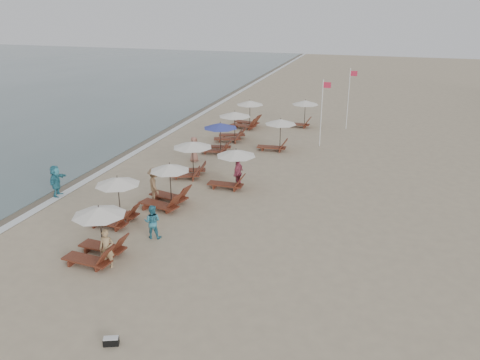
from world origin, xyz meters
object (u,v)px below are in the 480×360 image
(lounger_station_6, at_px, (247,115))
(beachgoer_mid_b, at_px, (155,185))
(flag_pole_near, at_px, (322,110))
(lounger_station_0, at_px, (96,236))
(lounger_station_3, at_px, (190,157))
(inland_station_1, at_px, (277,132))
(waterline_walker, at_px, (56,181))
(lounger_station_2, at_px, (165,188))
(beachgoer_mid_a, at_px, (152,222))
(inland_station_2, at_px, (302,111))
(beachgoer_far_a, at_px, (238,173))
(lounger_station_1, at_px, (115,201))
(inland_station_0, at_px, (231,165))
(beachgoer_far_b, at_px, (194,149))
(lounger_station_5, at_px, (232,126))
(beachgoer_near, at_px, (107,249))
(lounger_station_4, at_px, (218,136))
(duffel_bag, at_px, (111,341))

(lounger_station_6, distance_m, beachgoer_mid_b, 16.61)
(beachgoer_mid_b, relative_size, flag_pole_near, 0.38)
(lounger_station_0, height_order, lounger_station_3, lounger_station_0)
(flag_pole_near, bearing_deg, lounger_station_3, -126.39)
(inland_station_1, bearing_deg, lounger_station_3, -118.34)
(inland_station_1, relative_size, waterline_walker, 1.57)
(lounger_station_2, distance_m, beachgoer_mid_a, 3.59)
(inland_station_2, height_order, beachgoer_far_a, inland_station_2)
(lounger_station_1, distance_m, beachgoer_far_a, 7.41)
(beachgoer_mid_a, bearing_deg, lounger_station_2, -84.24)
(lounger_station_2, bearing_deg, beachgoer_mid_a, -74.09)
(beachgoer_far_a, bearing_deg, inland_station_1, -175.16)
(lounger_station_6, xyz_separation_m, inland_station_0, (3.09, -13.60, 0.29))
(lounger_station_0, bearing_deg, beachgoer_mid_b, 94.78)
(beachgoer_far_b, bearing_deg, lounger_station_5, -0.06)
(beachgoer_near, bearing_deg, beachgoer_mid_b, 85.96)
(lounger_station_4, xyz_separation_m, inland_station_0, (3.00, -6.24, 0.20))
(beachgoer_far_a, bearing_deg, lounger_station_0, -10.24)
(beachgoer_mid_a, xyz_separation_m, duffel_bag, (2.03, -6.91, -0.65))
(lounger_station_6, relative_size, duffel_bag, 5.22)
(lounger_station_2, relative_size, lounger_station_5, 0.96)
(beachgoer_mid_b, bearing_deg, beachgoer_far_a, -87.33)
(lounger_station_5, bearing_deg, waterline_walker, -112.80)
(lounger_station_5, xyz_separation_m, waterline_walker, (-5.61, -13.35, -0.26))
(duffel_bag, distance_m, flag_pole_near, 23.95)
(inland_station_0, height_order, duffel_bag, inland_station_0)
(lounger_station_0, bearing_deg, duffel_bag, -53.69)
(inland_station_0, relative_size, beachgoer_far_a, 1.52)
(beachgoer_near, distance_m, beachgoer_far_a, 10.07)
(lounger_station_4, relative_size, beachgoer_far_a, 1.44)
(duffel_bag, relative_size, flag_pole_near, 0.11)
(inland_station_0, xyz_separation_m, beachgoer_far_b, (-3.82, 3.87, -0.52))
(lounger_station_1, xyz_separation_m, beachgoer_mid_a, (2.34, -0.84, -0.34))
(lounger_station_2, height_order, beachgoer_mid_b, lounger_station_2)
(lounger_station_1, distance_m, beachgoer_far_b, 9.87)
(inland_station_1, xyz_separation_m, flag_pole_near, (2.81, 1.98, 1.33))
(duffel_bag, bearing_deg, beachgoer_far_a, 90.87)
(lounger_station_4, relative_size, waterline_walker, 1.48)
(beachgoer_near, bearing_deg, lounger_station_0, 137.30)
(duffel_bag, bearing_deg, beachgoer_far_b, 103.97)
(lounger_station_5, height_order, waterline_walker, lounger_station_5)
(inland_station_0, distance_m, beachgoer_near, 9.88)
(lounger_station_2, relative_size, inland_station_0, 0.98)
(lounger_station_1, xyz_separation_m, lounger_station_3, (0.88, 7.05, 0.11))
(lounger_station_1, bearing_deg, lounger_station_0, -71.78)
(lounger_station_2, relative_size, beachgoer_near, 1.65)
(lounger_station_1, height_order, beachgoer_near, lounger_station_1)
(beachgoer_far_b, bearing_deg, lounger_station_1, -171.91)
(beachgoer_mid_a, bearing_deg, lounger_station_6, -95.59)
(beachgoer_mid_a, distance_m, flag_pole_near, 17.56)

